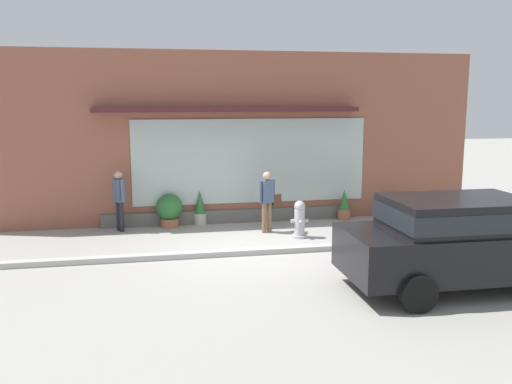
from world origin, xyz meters
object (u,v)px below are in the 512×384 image
pedestrian_passerby (119,196)px  potted_plant_by_entrance (344,205)px  parked_car_black (464,238)px  potted_plant_corner_tall (393,205)px  potted_plant_near_hydrant (200,208)px  potted_plant_trailing_edge (169,209)px  pedestrian_with_handbag (268,198)px  fire_hydrant (300,220)px

pedestrian_passerby → potted_plant_by_entrance: (6.11, 0.18, -0.50)m
parked_car_black → potted_plant_by_entrance: (-0.10, 5.77, -0.52)m
pedestrian_passerby → potted_plant_corner_tall: bearing=-116.8°
potted_plant_by_entrance → parked_car_black: bearing=-89.0°
potted_plant_corner_tall → potted_plant_near_hydrant: bearing=176.3°
parked_car_black → potted_plant_trailing_edge: bearing=130.9°
potted_plant_corner_tall → potted_plant_near_hydrant: (-5.42, 0.35, 0.04)m
pedestrian_passerby → parked_car_black: parked_car_black is taller
potted_plant_corner_tall → potted_plant_by_entrance: size_ratio=0.98×
potted_plant_corner_tall → pedestrian_with_handbag: bearing=-167.6°
fire_hydrant → potted_plant_trailing_edge: fire_hydrant is taller
pedestrian_passerby → potted_plant_corner_tall: (7.50, 0.00, -0.51)m
pedestrian_with_handbag → potted_plant_by_entrance: size_ratio=1.82×
pedestrian_with_handbag → potted_plant_corner_tall: (3.81, 0.84, -0.50)m
pedestrian_with_handbag → potted_plant_corner_tall: pedestrian_with_handbag is taller
potted_plant_by_entrance → potted_plant_near_hydrant: potted_plant_near_hydrant is taller
fire_hydrant → potted_plant_near_hydrant: size_ratio=0.99×
fire_hydrant → potted_plant_by_entrance: 2.45m
fire_hydrant → parked_car_black: 4.51m
pedestrian_with_handbag → fire_hydrant: bearing=-69.7°
pedestrian_passerby → potted_plant_by_entrance: size_ratio=1.83×
parked_car_black → potted_plant_near_hydrant: bearing=125.3°
pedestrian_passerby → potted_plant_near_hydrant: 2.16m
pedestrian_with_handbag → pedestrian_passerby: pedestrian_passerby is taller
fire_hydrant → pedestrian_passerby: 4.62m
potted_plant_near_hydrant → potted_plant_trailing_edge: 0.83m
pedestrian_with_handbag → parked_car_black: 5.38m
pedestrian_passerby → fire_hydrant: bearing=-136.1°
fire_hydrant → potted_plant_trailing_edge: bearing=150.4°
parked_car_black → potted_plant_by_entrance: bearing=91.6°
pedestrian_passerby → potted_plant_corner_tall: 7.52m
fire_hydrant → pedestrian_with_handbag: bearing=133.8°
pedestrian_with_handbag → potted_plant_near_hydrant: bearing=119.9°
potted_plant_trailing_edge → potted_plant_corner_tall: bearing=-2.1°
pedestrian_passerby → potted_plant_near_hydrant: (2.08, 0.35, -0.47)m
pedestrian_with_handbag → pedestrian_passerby: bearing=143.7°
pedestrian_with_handbag → pedestrian_passerby: size_ratio=1.00×
pedestrian_with_handbag → potted_plant_by_entrance: (2.42, 1.02, -0.49)m
pedestrian_with_handbag → potted_plant_trailing_edge: (-2.43, 1.07, -0.42)m
parked_car_black → potted_plant_corner_tall: 5.77m
fire_hydrant → pedestrian_with_handbag: (-0.65, 0.68, 0.45)m
fire_hydrant → pedestrian_with_handbag: 1.04m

